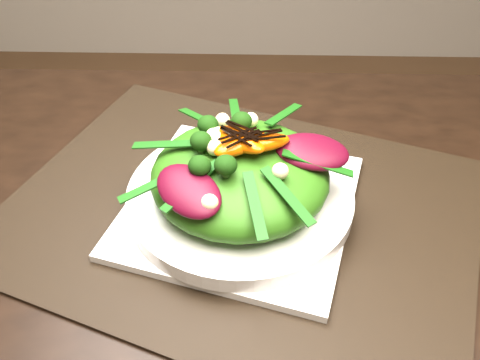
{
  "coord_description": "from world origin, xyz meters",
  "views": [
    {
      "loc": [
        -0.25,
        -0.33,
        1.18
      ],
      "look_at": [
        -0.26,
        0.11,
        0.8
      ],
      "focal_mm": 38.0,
      "sensor_mm": 36.0,
      "label": 1
    }
  ],
  "objects_px": {
    "plate_base": "(240,205)",
    "orange_segment": "(237,128)",
    "lettuce_mound": "(240,175)",
    "placemat": "(240,209)",
    "salad_bowl": "(240,196)"
  },
  "relations": [
    {
      "from": "salad_bowl",
      "to": "lettuce_mound",
      "type": "height_order",
      "value": "lettuce_mound"
    },
    {
      "from": "orange_segment",
      "to": "salad_bowl",
      "type": "bearing_deg",
      "value": -83.06
    },
    {
      "from": "orange_segment",
      "to": "plate_base",
      "type": "bearing_deg",
      "value": -83.06
    },
    {
      "from": "salad_bowl",
      "to": "lettuce_mound",
      "type": "relative_size",
      "value": 1.3
    },
    {
      "from": "placemat",
      "to": "plate_base",
      "type": "height_order",
      "value": "plate_base"
    },
    {
      "from": "placemat",
      "to": "lettuce_mound",
      "type": "bearing_deg",
      "value": -165.96
    },
    {
      "from": "placemat",
      "to": "plate_base",
      "type": "xyz_separation_m",
      "value": [
        -0.0,
        -0.0,
        0.01
      ]
    },
    {
      "from": "plate_base",
      "to": "salad_bowl",
      "type": "distance_m",
      "value": 0.01
    },
    {
      "from": "plate_base",
      "to": "salad_bowl",
      "type": "relative_size",
      "value": 0.97
    },
    {
      "from": "placemat",
      "to": "orange_segment",
      "type": "xyz_separation_m",
      "value": [
        -0.0,
        0.03,
        0.1
      ]
    },
    {
      "from": "placemat",
      "to": "salad_bowl",
      "type": "height_order",
      "value": "salad_bowl"
    },
    {
      "from": "plate_base",
      "to": "salad_bowl",
      "type": "xyz_separation_m",
      "value": [
        0.0,
        0.0,
        0.01
      ]
    },
    {
      "from": "plate_base",
      "to": "lettuce_mound",
      "type": "height_order",
      "value": "lettuce_mound"
    },
    {
      "from": "plate_base",
      "to": "orange_segment",
      "type": "xyz_separation_m",
      "value": [
        -0.0,
        0.03,
        0.09
      ]
    },
    {
      "from": "placemat",
      "to": "orange_segment",
      "type": "distance_m",
      "value": 0.1
    }
  ]
}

